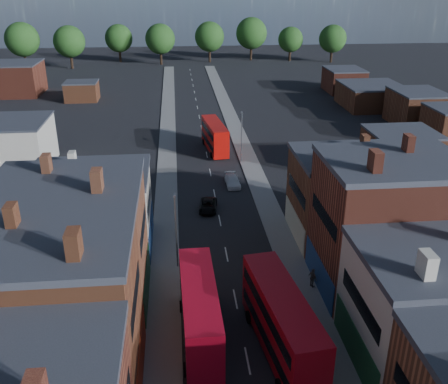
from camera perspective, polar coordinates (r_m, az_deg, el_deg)
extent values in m
cube|color=gray|center=(69.29, -6.59, 0.28)|extent=(3.00, 200.00, 0.12)
cube|color=gray|center=(70.17, 4.07, 0.69)|extent=(3.00, 200.00, 0.12)
cylinder|color=slate|center=(49.52, -5.49, -4.61)|extent=(0.16, 0.16, 8.00)
cube|color=slate|center=(47.76, -5.67, -0.38)|extent=(0.25, 0.70, 0.25)
cylinder|color=slate|center=(77.91, 2.01, 6.19)|extent=(0.16, 0.16, 8.00)
cube|color=slate|center=(76.80, 2.05, 9.04)|extent=(0.25, 0.70, 0.25)
cube|color=#A7091E|center=(40.76, -2.81, -13.50)|extent=(2.96, 11.96, 4.76)
cube|color=black|center=(41.32, -2.78, -14.51)|extent=(3.00, 11.01, 0.97)
cube|color=black|center=(40.08, -2.84, -12.20)|extent=(3.00, 11.01, 0.97)
cylinder|color=black|center=(39.23, -4.39, -19.55)|extent=(0.35, 1.09, 1.08)
cylinder|color=black|center=(39.37, -0.23, -19.28)|extent=(0.35, 1.09, 1.08)
cylinder|color=black|center=(45.09, -4.88, -12.93)|extent=(0.35, 1.09, 1.08)
cylinder|color=black|center=(45.21, -1.36, -12.73)|extent=(0.35, 1.09, 1.08)
cube|color=#AB0917|center=(39.74, 6.62, -14.52)|extent=(4.47, 12.75, 4.99)
cube|color=black|center=(40.35, 6.55, -15.60)|extent=(4.39, 11.77, 1.02)
cube|color=black|center=(39.02, 6.70, -13.14)|extent=(4.39, 11.77, 1.02)
cylinder|color=black|center=(38.94, 10.62, -20.33)|extent=(0.49, 1.17, 1.13)
cylinder|color=black|center=(43.79, 2.89, -14.10)|extent=(0.49, 1.17, 1.13)
cylinder|color=black|center=(44.52, 6.51, -13.52)|extent=(0.49, 1.17, 1.13)
cube|color=#BC0D08|center=(83.75, -1.07, 6.43)|extent=(3.83, 11.33, 4.44)
cube|color=black|center=(84.01, -1.07, 5.88)|extent=(3.79, 10.46, 0.91)
cube|color=black|center=(83.45, -1.08, 7.13)|extent=(3.79, 10.46, 0.91)
cylinder|color=black|center=(80.86, -1.44, 4.25)|extent=(0.42, 1.04, 1.01)
cylinder|color=black|center=(81.35, 0.31, 4.38)|extent=(0.42, 1.04, 1.01)
cylinder|color=black|center=(87.49, -2.34, 5.76)|extent=(0.42, 1.04, 1.01)
cylinder|color=black|center=(87.94, -0.71, 5.87)|extent=(0.42, 1.04, 1.01)
imported|color=black|center=(62.78, -1.83, -1.56)|extent=(2.65, 4.77, 1.26)
imported|color=white|center=(70.08, 0.98, 1.27)|extent=(2.07, 4.71, 1.35)
imported|color=#5F5B52|center=(48.38, 10.10, -9.64)|extent=(0.93, 1.26, 1.96)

